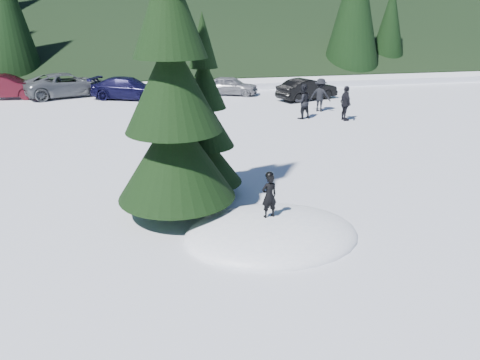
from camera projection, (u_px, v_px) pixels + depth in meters
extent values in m
plane|color=white|center=(271.00, 236.00, 11.88)|extent=(200.00, 200.00, 0.00)
ellipsoid|color=white|center=(271.00, 236.00, 11.88)|extent=(4.48, 3.52, 0.96)
cylinder|color=#312010|center=(177.00, 191.00, 12.86)|extent=(0.38, 0.38, 1.40)
cone|color=black|center=(175.00, 153.00, 12.48)|extent=(3.20, 3.20, 2.46)
cone|color=black|center=(172.00, 83.00, 11.84)|extent=(2.54, 2.54, 2.46)
cone|color=black|center=(168.00, 5.00, 11.19)|extent=(1.88, 1.88, 2.46)
cylinder|color=#312010|center=(206.00, 179.00, 14.41)|extent=(0.26, 0.26, 1.00)
cone|color=black|center=(206.00, 158.00, 14.18)|extent=(2.20, 2.20, 1.52)
cone|color=black|center=(205.00, 121.00, 13.78)|extent=(1.75, 1.75, 1.52)
cone|color=black|center=(204.00, 82.00, 13.39)|extent=(1.29, 1.29, 1.52)
cone|color=black|center=(202.00, 40.00, 12.99)|extent=(0.84, 0.84, 1.52)
imported|color=black|center=(269.00, 196.00, 11.63)|extent=(0.46, 0.35, 1.13)
imported|color=black|center=(302.00, 102.00, 24.18)|extent=(1.01, 0.87, 1.79)
imported|color=black|center=(346.00, 103.00, 23.77)|extent=(0.44, 1.04, 1.76)
imported|color=black|center=(320.00, 95.00, 25.92)|extent=(1.33, 1.28, 1.81)
imported|color=#3D0B13|center=(5.00, 87.00, 29.61)|extent=(4.69, 1.88, 1.52)
imported|color=#565B5F|center=(68.00, 85.00, 30.40)|extent=(6.02, 4.38, 1.52)
imported|color=black|center=(128.00, 88.00, 29.50)|extent=(5.08, 3.51, 1.37)
imported|color=gray|center=(231.00, 86.00, 30.96)|extent=(3.89, 2.75, 1.23)
imported|color=black|center=(307.00, 89.00, 29.30)|extent=(4.22, 2.71, 1.31)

